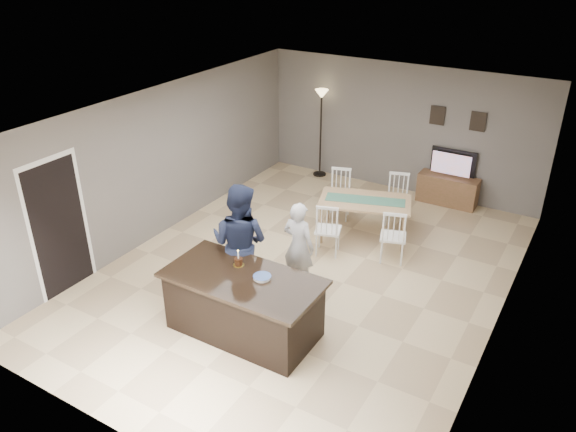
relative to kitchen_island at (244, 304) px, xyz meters
The scene contains 14 objects.
floor 1.86m from the kitchen_island, 90.00° to the left, with size 8.00×8.00×0.00m, color #D9BC8B.
room_shell 2.18m from the kitchen_island, 90.00° to the left, with size 8.00×8.00×8.00m.
kitchen_island is the anchor object (origin of this frame).
tv_console 5.70m from the kitchen_island, 77.84° to the left, with size 1.20×0.40×0.60m, color brown.
television 5.78m from the kitchen_island, 77.99° to the left, with size 0.91×0.12×0.53m, color black.
tv_screen_glow 5.70m from the kitchen_island, 77.82° to the left, with size 0.78×0.78×0.00m, color #D45A17.
picture_frames 6.03m from the kitchen_island, 78.74° to the left, with size 1.10×0.02×0.38m.
doorway 3.14m from the kitchen_island, behind, with size 0.00×2.10×2.65m.
woman 1.38m from the kitchen_island, 86.05° to the left, with size 0.53×0.35×1.46m, color #B9BABE.
man 1.00m from the kitchen_island, 127.35° to the left, with size 0.90×0.70×1.86m, color #1B223C.
birthday_cake 0.59m from the kitchen_island, 134.76° to the left, with size 0.16×0.16×0.24m.
plate_stack 0.54m from the kitchen_island, 24.09° to the left, with size 0.25×0.25×0.04m.
dining_table 3.38m from the kitchen_island, 84.67° to the left, with size 2.02×2.20×0.98m.
floor_lamp 5.96m from the kitchen_island, 107.57° to the left, with size 0.30×0.30×1.98m.
Camera 1 is at (3.76, -6.92, 5.01)m, focal length 35.00 mm.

